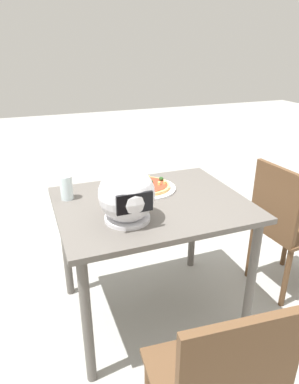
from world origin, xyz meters
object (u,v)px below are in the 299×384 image
(dining_table, at_px, (152,218))
(chair_side, at_px, (283,223))
(drinking_glass, at_px, (66,188))
(motorcycle_helmet, at_px, (127,195))
(pizza, at_px, (147,185))

(dining_table, xyz_separation_m, chair_side, (-0.88, 0.08, -0.16))
(chair_side, bearing_deg, drinking_glass, -12.36)
(motorcycle_helmet, bearing_deg, dining_table, -140.29)
(dining_table, bearing_deg, chair_side, 174.55)
(dining_table, xyz_separation_m, drinking_glass, (0.43, -0.20, 0.17))
(pizza, distance_m, drinking_glass, 0.47)
(dining_table, bearing_deg, drinking_glass, -25.23)
(dining_table, bearing_deg, motorcycle_helmet, 39.71)
(dining_table, distance_m, drinking_glass, 0.51)
(pizza, relative_size, motorcycle_helmet, 0.99)
(motorcycle_helmet, height_order, chair_side, motorcycle_helmet)
(pizza, relative_size, drinking_glass, 1.99)
(motorcycle_helmet, relative_size, drinking_glass, 2.01)
(chair_side, bearing_deg, motorcycle_helmet, 3.92)
(dining_table, xyz_separation_m, motorcycle_helmet, (0.19, 0.16, 0.23))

